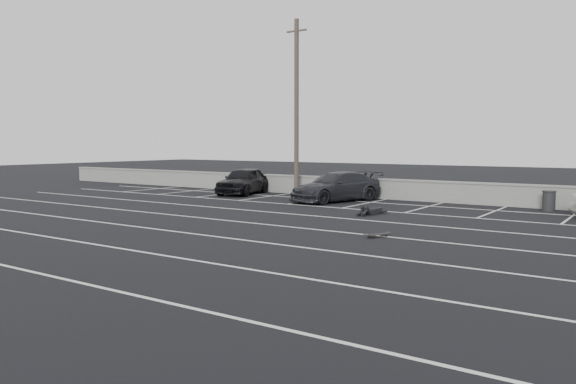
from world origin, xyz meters
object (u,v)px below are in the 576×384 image
Objects in this scene: trash_bin at (549,201)px; car_left at (244,181)px; person at (374,209)px; utility_pole at (296,107)px; skateboard at (378,235)px; car_right at (336,187)px.

car_left is at bearing -176.11° from trash_bin.
person is at bearing -138.78° from trash_bin.
car_left is 16.02m from trash_bin.
utility_pole is 11.94× the size of skateboard.
car_right is at bearing -19.20° from car_left.
person is 5.85m from skateboard.
person is (-5.81, -5.09, -0.23)m from trash_bin.
skateboard is at bearing -107.14° from trash_bin.
trash_bin reaches higher than person.
car_left is 0.90× the size of car_right.
utility_pole is 13.87m from trash_bin.
utility_pole reaches higher than car_left.
car_right is at bearing -25.71° from utility_pole.
car_right reaches higher than trash_bin.
car_left is 2.01× the size of person.
utility_pole is (2.85, 1.20, 4.15)m from car_left.
utility_pole is 15.20m from skateboard.
utility_pole is at bearing 179.51° from trash_bin.
car_left is at bearing -157.17° from utility_pole.
person is at bearing -23.81° from car_right.
car_left is at bearing 162.66° from person.
trash_bin is at bearing -10.94° from car_left.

